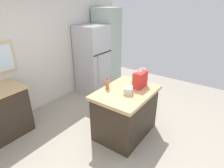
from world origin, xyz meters
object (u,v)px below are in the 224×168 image
at_px(tall_cabinet, 107,47).
at_px(small_box, 128,90).
at_px(shopping_bag, 140,79).
at_px(refrigerator, 93,59).
at_px(bottle, 107,84).
at_px(kitchen_island, 125,112).

height_order(tall_cabinet, small_box, tall_cabinet).
xyz_separation_m(shopping_bag, small_box, (-0.34, 0.03, -0.09)).
xyz_separation_m(refrigerator, bottle, (-1.26, -1.43, 0.11)).
bearing_deg(small_box, bottle, 99.40).
bearing_deg(bottle, refrigerator, 48.65).
bearing_deg(small_box, kitchen_island, 50.39).
relative_size(kitchen_island, shopping_bag, 3.49).
bearing_deg(tall_cabinet, kitchen_island, -135.56).
height_order(refrigerator, bottle, refrigerator).
bearing_deg(tall_cabinet, shopping_bag, -128.90).
bearing_deg(refrigerator, shopping_bag, -114.66).
bearing_deg(shopping_bag, kitchen_island, 157.93).
bearing_deg(shopping_bag, bottle, 134.05).
bearing_deg(tall_cabinet, refrigerator, -179.98).
bearing_deg(kitchen_island, shopping_bag, -22.07).
xyz_separation_m(refrigerator, shopping_bag, (-0.85, -1.85, 0.16)).
height_order(kitchen_island, tall_cabinet, tall_cabinet).
height_order(kitchen_island, bottle, bottle).
xyz_separation_m(kitchen_island, refrigerator, (1.13, 1.74, 0.42)).
relative_size(kitchen_island, bottle, 5.42).
xyz_separation_m(kitchen_island, tall_cabinet, (1.77, 1.74, 0.62)).
relative_size(refrigerator, bottle, 8.17).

